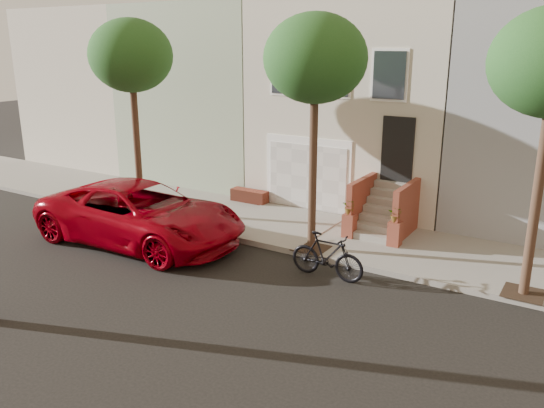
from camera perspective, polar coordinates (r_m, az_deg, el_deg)
The scene contains 7 objects.
ground at distance 13.06m, azimuth -8.04°, elevation -9.57°, with size 90.00×90.00×0.00m, color black.
sidewalk at distance 17.15m, azimuth 3.38°, elevation -2.73°, with size 40.00×3.70×0.15m, color gray.
house_row at distance 21.63m, azimuth 11.06°, elevation 10.67°, with size 33.10×11.70×7.00m.
tree_left at distance 18.38m, azimuth -14.43°, elevation 14.56°, with size 2.70×2.57×6.30m.
tree_mid at distance 14.47m, azimuth 4.50°, elevation 14.65°, with size 2.70×2.57×6.30m.
pickup_truck at distance 16.48m, azimuth -13.48°, elevation -0.99°, with size 2.95×6.39×1.78m, color #94000E.
motorcycle at distance 13.80m, azimuth 5.73°, elevation -5.37°, with size 0.55×1.95×1.17m, color black.
Camera 1 is at (7.64, -8.95, 5.67)m, focal length 36.31 mm.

